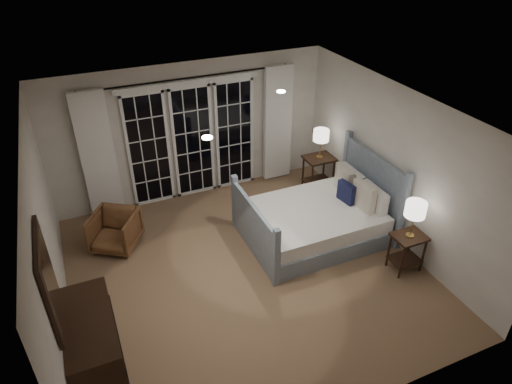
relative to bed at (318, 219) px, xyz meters
name	(u,v)px	position (x,y,z in m)	size (l,w,h in m)	color
floor	(246,271)	(-1.42, -0.36, -0.32)	(5.00, 5.00, 0.00)	olive
ceiling	(244,115)	(-1.42, -0.36, 2.18)	(5.00, 5.00, 0.00)	white
wall_left	(48,248)	(-3.92, -0.36, 0.93)	(0.02, 5.00, 2.50)	silver
wall_right	(395,166)	(1.08, -0.36, 0.93)	(0.02, 5.00, 2.50)	silver
wall_back	(192,131)	(-1.42, 2.14, 0.93)	(5.00, 0.02, 2.50)	silver
wall_front	(348,336)	(-1.42, -2.86, 0.93)	(5.00, 0.02, 2.50)	silver
french_doors	(193,140)	(-1.42, 2.10, 0.77)	(2.50, 0.04, 2.20)	black
curtain_rod	(189,78)	(-1.42, 2.04, 1.93)	(0.03, 0.03, 3.50)	black
curtain_left	(98,156)	(-3.07, 2.02, 0.83)	(0.55, 0.10, 2.25)	white
curtain_right	(278,124)	(0.23, 2.02, 0.83)	(0.55, 0.10, 2.25)	white
downlight_a	(281,92)	(-0.62, 0.24, 2.17)	(0.12, 0.12, 0.01)	white
downlight_b	(207,138)	(-2.02, -0.76, 2.17)	(0.12, 0.12, 0.01)	white
bed	(318,219)	(0.00, 0.00, 0.00)	(2.20, 1.57, 1.28)	#83929E
nightstand_left	(407,247)	(0.79, -1.24, 0.08)	(0.47, 0.37, 0.61)	#321A10
nightstand_right	(318,169)	(0.73, 1.24, 0.14)	(0.54, 0.44, 0.71)	#321A10
lamp_left	(416,210)	(0.79, -1.24, 0.74)	(0.30, 0.30, 0.57)	#B39047
lamp_right	(321,136)	(0.73, 1.24, 0.82)	(0.29, 0.29, 0.55)	#B39047
armchair	(115,231)	(-3.08, 1.02, -0.01)	(0.67, 0.68, 0.62)	brown
dresser	(95,348)	(-3.65, -1.33, 0.12)	(0.54, 1.27, 0.90)	#321A10
mirror	(49,281)	(-3.88, -1.33, 1.23)	(0.05, 0.85, 1.00)	#321A10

